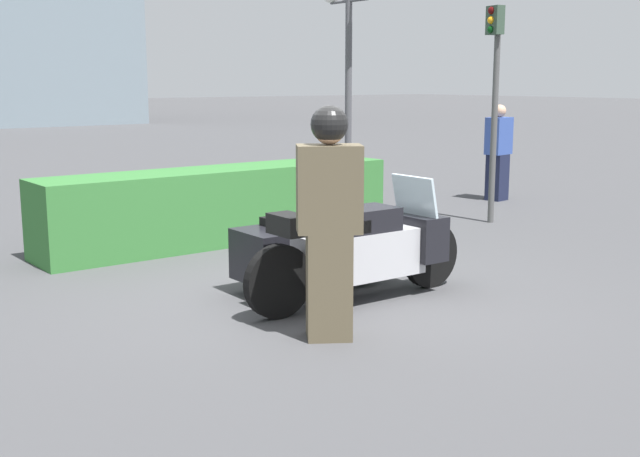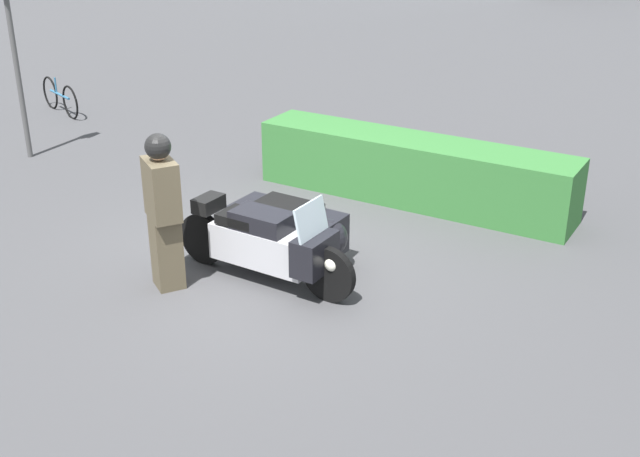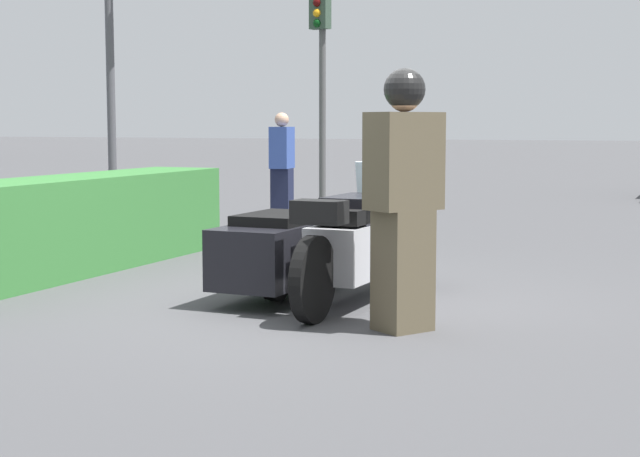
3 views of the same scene
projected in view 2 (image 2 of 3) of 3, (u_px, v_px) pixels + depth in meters
The scene contains 6 objects.
ground_plane at pixel (263, 263), 10.16m from camera, with size 160.00×160.00×0.00m, color #424244.
police_motorcycle at pixel (282, 235), 9.82m from camera, with size 2.52×1.34×1.16m.
officer_rider at pixel (163, 208), 9.23m from camera, with size 0.60×0.54×1.89m.
hedge_bush_curbside at pixel (413, 170), 11.94m from camera, with size 4.85×0.89×0.96m, color #337033.
traffic_light_far at pixel (13, 35), 13.12m from camera, with size 0.23×0.29×3.17m.
bicycle_parked at pixel (60, 97), 16.40m from camera, with size 1.60×0.61×0.73m.
Camera 2 is at (5.27, -7.46, 4.53)m, focal length 45.00 mm.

